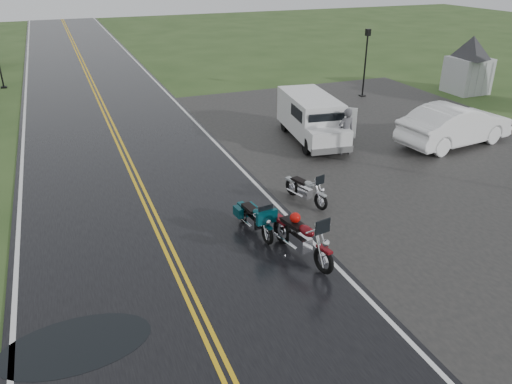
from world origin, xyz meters
The scene contains 11 objects.
ground centered at (0.00, 0.00, 0.00)m, with size 120.00×120.00×0.00m, color #2D471E.
road centered at (0.00, 10.00, 0.02)m, with size 8.00×100.00×0.04m, color black.
parking_pad centered at (11.00, 5.00, 0.01)m, with size 14.00×24.00×0.03m, color black.
visitor_center centered at (20.00, 12.00, 2.40)m, with size 16.00×10.00×4.80m, color #A8AAAD, non-canonical shape.
motorcycle_red centered at (3.33, -1.16, 0.71)m, with size 0.88×2.42×1.43m, color #600B11, non-canonical shape.
motorcycle_teal centered at (2.59, 0.65, 0.57)m, with size 0.70×1.93×1.14m, color #05353D, non-canonical shape.
motorcycle_silver centered at (4.93, 1.89, 0.56)m, with size 0.68×1.88×1.11m, color #95999C, non-canonical shape.
van_white centered at (6.79, 6.42, 0.97)m, with size 1.85×4.92×1.93m, color silver, non-canonical shape.
person_at_van centered at (8.20, 5.89, 0.94)m, with size 0.68×0.45×1.87m, color #4B4A4F.
sedan_white centered at (13.03, 5.18, 0.85)m, with size 1.79×5.14×1.70m, color white.
lamp_post_far_right centered at (13.94, 13.43, 1.86)m, with size 0.32×0.32×3.73m, color black, non-canonical shape.
Camera 1 is at (-2.13, -10.17, 7.23)m, focal length 35.00 mm.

